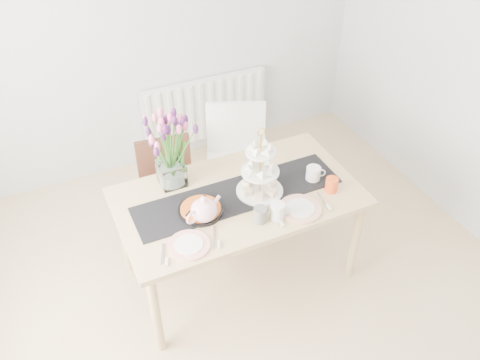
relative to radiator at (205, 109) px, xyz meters
name	(u,v)px	position (x,y,z in m)	size (l,w,h in m)	color
room_shell	(268,190)	(-0.50, -2.19, 0.85)	(4.50, 4.50, 4.50)	tan
radiator	(205,109)	(0.00, 0.00, 0.00)	(1.20, 0.08, 0.60)	white
dining_table	(238,204)	(-0.39, -1.58, 0.22)	(1.60, 0.90, 0.75)	tan
chair_brown	(169,184)	(-0.68, -0.95, 0.03)	(0.46, 0.46, 0.83)	#3B1D15
chair_white	(236,153)	(-0.09, -0.90, 0.10)	(0.61, 0.61, 0.95)	white
table_runner	(238,195)	(-0.39, -1.58, 0.30)	(1.40, 0.35, 0.01)	black
tulip_vase	(168,142)	(-0.74, -1.28, 0.64)	(0.62, 0.62, 0.53)	silver
cake_stand	(260,177)	(-0.25, -1.61, 0.43)	(0.31, 0.31, 0.46)	gold
teapot	(204,210)	(-0.68, -1.71, 0.38)	(0.27, 0.22, 0.18)	white
cream_jug	(313,174)	(0.15, -1.65, 0.35)	(0.10, 0.10, 0.10)	white
tart_tin	(201,210)	(-0.67, -1.63, 0.32)	(0.29, 0.29, 0.04)	black
mug_grey	(260,215)	(-0.36, -1.86, 0.35)	(0.09, 0.09, 0.10)	slate
mug_white	(277,211)	(-0.26, -1.88, 0.35)	(0.09, 0.09, 0.11)	white
mug_orange	(332,185)	(0.20, -1.80, 0.35)	(0.08, 0.08, 0.10)	#F74F1B
plate_left	(189,245)	(-0.84, -1.88, 0.31)	(0.25, 0.25, 0.01)	white
plate_right	(300,209)	(-0.09, -1.88, 0.31)	(0.28, 0.28, 0.01)	silver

